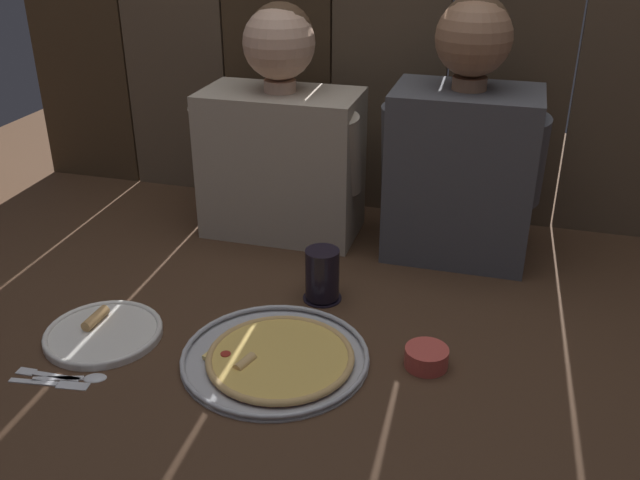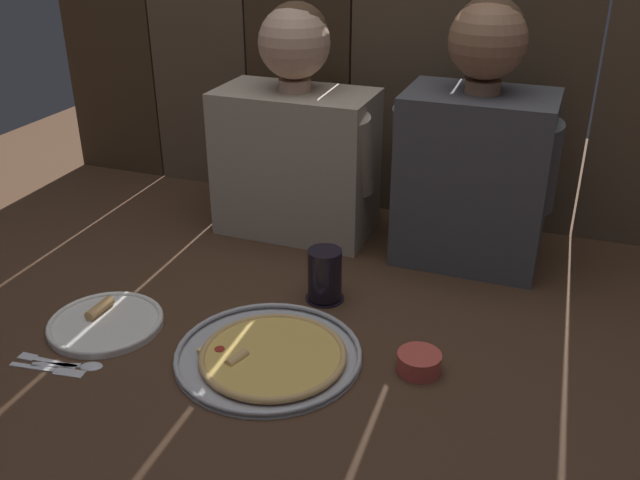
# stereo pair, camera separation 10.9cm
# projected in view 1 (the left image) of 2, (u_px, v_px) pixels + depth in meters

# --- Properties ---
(ground_plane) EXTENTS (3.20, 3.20, 0.00)m
(ground_plane) POSITION_uv_depth(u_px,v_px,m) (314.00, 341.00, 1.43)
(ground_plane) COLOR #422B1C
(pizza_tray) EXTENTS (0.37, 0.37, 0.03)m
(pizza_tray) POSITION_uv_depth(u_px,v_px,m) (277.00, 357.00, 1.37)
(pizza_tray) COLOR #B2B2B7
(pizza_tray) RESTS_ON ground
(dinner_plate) EXTENTS (0.24, 0.24, 0.03)m
(dinner_plate) POSITION_uv_depth(u_px,v_px,m) (103.00, 333.00, 1.44)
(dinner_plate) COLOR white
(dinner_plate) RESTS_ON ground
(drinking_glass) EXTENTS (0.09, 0.09, 0.12)m
(drinking_glass) POSITION_uv_depth(u_px,v_px,m) (322.00, 275.00, 1.56)
(drinking_glass) COLOR black
(drinking_glass) RESTS_ON ground
(dipping_bowl) EXTENTS (0.08, 0.08, 0.04)m
(dipping_bowl) POSITION_uv_depth(u_px,v_px,m) (427.00, 356.00, 1.35)
(dipping_bowl) COLOR #CC4C42
(dipping_bowl) RESTS_ON ground
(table_fork) EXTENTS (0.13, 0.02, 0.01)m
(table_fork) POSITION_uv_depth(u_px,v_px,m) (45.00, 374.00, 1.33)
(table_fork) COLOR silver
(table_fork) RESTS_ON ground
(table_knife) EXTENTS (0.16, 0.04, 0.01)m
(table_knife) POSITION_uv_depth(u_px,v_px,m) (49.00, 383.00, 1.31)
(table_knife) COLOR silver
(table_knife) RESTS_ON ground
(table_spoon) EXTENTS (0.14, 0.06, 0.01)m
(table_spoon) POSITION_uv_depth(u_px,v_px,m) (83.00, 377.00, 1.32)
(table_spoon) COLOR silver
(table_spoon) RESTS_ON ground
(diner_left) EXTENTS (0.44, 0.22, 0.59)m
(diner_left) POSITION_uv_depth(u_px,v_px,m) (281.00, 138.00, 1.79)
(diner_left) COLOR #B2A38E
(diner_left) RESTS_ON ground
(diner_right) EXTENTS (0.38, 0.24, 0.63)m
(diner_right) POSITION_uv_depth(u_px,v_px,m) (463.00, 147.00, 1.67)
(diner_right) COLOR #4C4C51
(diner_right) RESTS_ON ground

